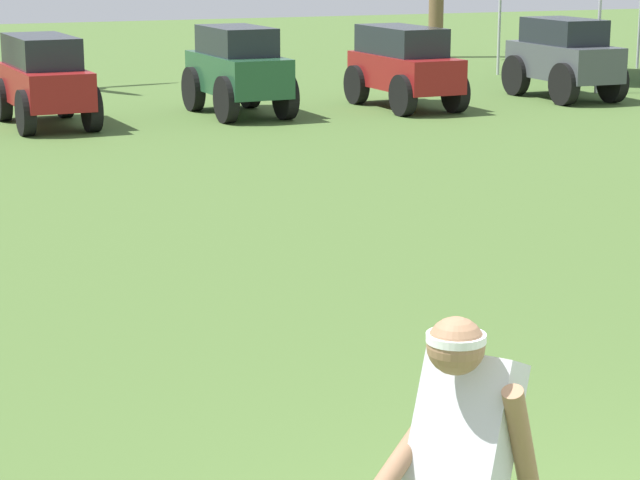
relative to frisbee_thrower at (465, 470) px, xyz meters
The scene contains 5 objects.
frisbee_thrower is the anchor object (origin of this frame).
parked_car_slot_d 15.14m from the frisbee_thrower, 85.43° to the left, with size 1.23×2.44×1.34m.
parked_car_slot_e 15.71m from the frisbee_thrower, 74.21° to the left, with size 1.23×2.38×1.40m.
parked_car_slot_f 16.50m from the frisbee_thrower, 64.50° to the left, with size 1.22×2.43×1.34m.
parked_car_slot_g 18.11m from the frisbee_thrower, 55.54° to the left, with size 1.16×2.35×1.40m.
Camera 1 is at (-3.17, -3.38, 2.70)m, focal length 70.00 mm.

